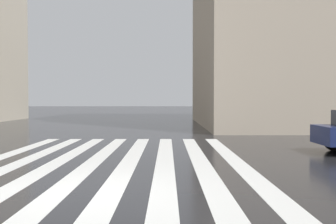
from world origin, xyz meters
name	(u,v)px	position (x,y,z in m)	size (l,w,h in m)	color
ground_plane	(86,193)	(0.00, 0.00, 0.00)	(220.00, 220.00, 0.00)	black
zebra_crossing	(113,161)	(4.00, 0.04, 0.00)	(13.00, 7.50, 0.01)	silver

